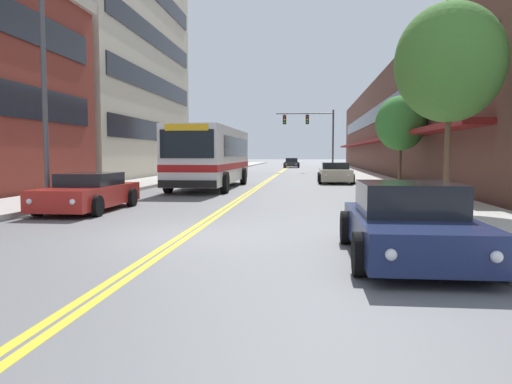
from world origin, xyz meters
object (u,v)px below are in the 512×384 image
object	(u,v)px
car_champagne_parked_right_mid	(335,173)
street_tree_right_mid	(401,123)
car_silver_parked_left_near	(227,167)
car_navy_parked_right_foreground	(409,224)
street_tree_right_near	(450,63)
car_red_parked_left_mid	(89,193)
car_charcoal_moving_lead	(292,163)
traffic_signal_mast	(313,128)
city_bus	(212,155)
street_lamp_left_near	(51,52)

from	to	relation	value
car_champagne_parked_right_mid	street_tree_right_mid	distance (m)	6.09
car_silver_parked_left_near	car_navy_parked_right_foreground	bearing A→B (deg)	-75.76
street_tree_right_near	street_tree_right_mid	size ratio (longest dim) A/B	1.29
car_navy_parked_right_foreground	car_red_parked_left_mid	bearing A→B (deg)	143.59
car_charcoal_moving_lead	street_tree_right_mid	world-z (taller)	street_tree_right_mid
car_navy_parked_right_foreground	traffic_signal_mast	world-z (taller)	traffic_signal_mast
city_bus	car_champagne_parked_right_mid	world-z (taller)	city_bus
car_red_parked_left_mid	city_bus	bearing A→B (deg)	80.56
traffic_signal_mast	car_navy_parked_right_foreground	bearing A→B (deg)	-88.32
car_red_parked_left_mid	traffic_signal_mast	xyz separation A→B (m)	(7.46, 35.46, 3.84)
city_bus	car_silver_parked_left_near	distance (m)	17.22
car_champagne_parked_right_mid	traffic_signal_mast	distance (m)	19.59
car_red_parked_left_mid	car_charcoal_moving_lead	size ratio (longest dim) A/B	1.09
car_champagne_parked_right_mid	street_lamp_left_near	xyz separation A→B (m)	(-9.45, -16.89, 4.29)
car_silver_parked_left_near	street_lamp_left_near	bearing A→B (deg)	-91.39
street_tree_right_mid	traffic_signal_mast	bearing A→B (deg)	100.43
car_navy_parked_right_foreground	street_tree_right_mid	size ratio (longest dim) A/B	0.96
car_navy_parked_right_foreground	car_champagne_parked_right_mid	size ratio (longest dim) A/B	0.99
car_navy_parked_right_foreground	car_charcoal_moving_lead	size ratio (longest dim) A/B	1.03
car_silver_parked_left_near	car_champagne_parked_right_mid	world-z (taller)	car_silver_parked_left_near
city_bus	traffic_signal_mast	bearing A→B (deg)	77.03
car_silver_parked_left_near	car_charcoal_moving_lead	bearing A→B (deg)	77.71
car_champagne_parked_right_mid	car_charcoal_moving_lead	distance (m)	34.77
car_silver_parked_left_near	car_charcoal_moving_lead	distance (m)	23.20
car_navy_parked_right_foreground	traffic_signal_mast	xyz separation A→B (m)	(-1.23, 41.87, 3.81)
city_bus	car_navy_parked_right_foreground	distance (m)	18.83
car_red_parked_left_mid	street_lamp_left_near	size ratio (longest dim) A/B	0.57
car_silver_parked_left_near	street_tree_right_mid	world-z (taller)	street_tree_right_mid
car_navy_parked_right_foreground	street_tree_right_near	xyz separation A→B (m)	(2.35, 6.50, 3.86)
city_bus	car_champagne_parked_right_mid	distance (m)	8.65
car_red_parked_left_mid	street_lamp_left_near	bearing A→B (deg)	-142.26
traffic_signal_mast	street_tree_right_near	bearing A→B (deg)	-84.22
car_red_parked_left_mid	street_tree_right_mid	world-z (taller)	street_tree_right_mid
car_silver_parked_left_near	street_tree_right_near	size ratio (longest dim) A/B	0.76
street_lamp_left_near	car_red_parked_left_mid	bearing A→B (deg)	37.74
car_silver_parked_left_near	street_lamp_left_near	distance (m)	29.10
street_tree_right_mid	car_navy_parked_right_foreground	bearing A→B (deg)	-99.66
car_navy_parked_right_foreground	street_tree_right_near	size ratio (longest dim) A/B	0.74
city_bus	street_lamp_left_near	xyz separation A→B (m)	(-2.63, -11.70, 3.12)
car_charcoal_moving_lead	street_tree_right_near	xyz separation A→B (m)	(6.19, -50.75, 3.87)
street_lamp_left_near	car_charcoal_moving_lead	bearing A→B (deg)	83.75
car_red_parked_left_mid	street_tree_right_near	world-z (taller)	street_tree_right_near
car_red_parked_left_mid	traffic_signal_mast	world-z (taller)	traffic_signal_mast
car_navy_parked_right_foreground	street_tree_right_mid	bearing A→B (deg)	80.34
car_navy_parked_right_foreground	traffic_signal_mast	size ratio (longest dim) A/B	0.73
car_silver_parked_left_near	street_tree_right_mid	xyz separation A→B (m)	(11.89, -16.29, 2.75)
car_charcoal_moving_lead	street_tree_right_mid	size ratio (longest dim) A/B	0.93
car_charcoal_moving_lead	traffic_signal_mast	size ratio (longest dim) A/B	0.70
car_champagne_parked_right_mid	car_red_parked_left_mid	bearing A→B (deg)	-118.02
car_red_parked_left_mid	street_tree_right_mid	xyz separation A→B (m)	(11.80, 11.88, 2.85)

